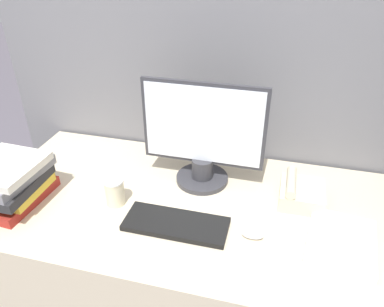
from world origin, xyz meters
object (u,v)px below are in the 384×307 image
(keyboard, at_px, (177,224))
(book_stack, at_px, (12,182))
(coffee_cup, at_px, (115,192))
(monitor, at_px, (203,140))
(mouse, at_px, (252,234))
(desk_telephone, at_px, (301,193))

(keyboard, bearing_deg, book_stack, -178.04)
(coffee_cup, distance_m, book_stack, 0.39)
(monitor, bearing_deg, keyboard, -94.23)
(monitor, relative_size, keyboard, 1.32)
(mouse, distance_m, coffee_cup, 0.53)
(monitor, xyz_separation_m, keyboard, (-0.02, -0.30, -0.18))
(monitor, bearing_deg, book_stack, -153.97)
(coffee_cup, xyz_separation_m, desk_telephone, (0.68, 0.19, -0.02))
(monitor, relative_size, desk_telephone, 2.71)
(monitor, height_order, book_stack, monitor)
(keyboard, distance_m, coffee_cup, 0.28)
(keyboard, height_order, book_stack, book_stack)
(keyboard, distance_m, book_stack, 0.64)
(keyboard, relative_size, coffee_cup, 3.39)
(monitor, relative_size, book_stack, 1.59)
(keyboard, bearing_deg, monitor, 85.77)
(monitor, distance_m, coffee_cup, 0.39)
(monitor, bearing_deg, coffee_cup, -140.74)
(keyboard, height_order, coffee_cup, coffee_cup)
(monitor, bearing_deg, desk_telephone, -6.22)
(book_stack, bearing_deg, monitor, 26.03)
(monitor, xyz_separation_m, book_stack, (-0.66, -0.32, -0.10))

